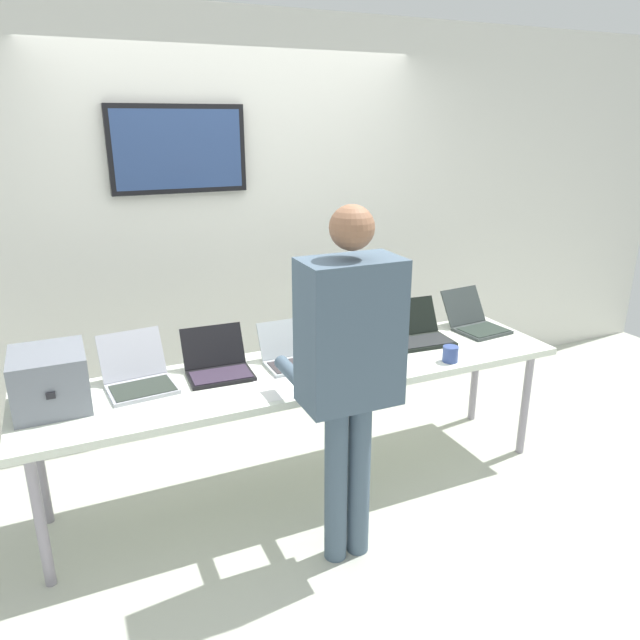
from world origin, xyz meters
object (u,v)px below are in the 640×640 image
laptop_station_0 (138,376)px  laptop_station_5 (475,321)px  workbench (306,376)px  laptop_station_3 (360,342)px  equipment_box (50,380)px  person (349,358)px  laptop_station_1 (218,364)px  laptop_station_2 (295,354)px  coffee_mug (450,354)px  laptop_station_4 (418,332)px

laptop_station_0 → laptop_station_5: size_ratio=0.99×
workbench → laptop_station_5: size_ratio=7.33×
laptop_station_0 → laptop_station_5: 2.15m
laptop_station_3 → workbench: bearing=-164.5°
equipment_box → person: size_ratio=0.22×
equipment_box → laptop_station_3: size_ratio=1.16×
workbench → laptop_station_1: bearing=163.6°
laptop_station_1 → laptop_station_3: 0.87m
equipment_box → laptop_station_2: (1.27, 0.02, -0.09)m
workbench → laptop_station_1: size_ratio=8.48×
person → laptop_station_1: bearing=118.5°
coffee_mug → laptop_station_4: bearing=86.2°
laptop_station_1 → coffee_mug: 1.31m
equipment_box → laptop_station_4: 2.11m
laptop_station_5 → person: person is taller
laptop_station_0 → person: 1.16m
person → coffee_mug: (0.84, 0.37, -0.26)m
laptop_station_4 → workbench: bearing=-171.5°
equipment_box → laptop_station_3: bearing=1.1°
laptop_station_2 → laptop_station_4: size_ratio=0.93×
person → laptop_station_4: bearing=40.5°
laptop_station_3 → laptop_station_5: size_ratio=0.80×
laptop_station_1 → laptop_station_2: (0.44, -0.04, -0.00)m
workbench → laptop_station_5: 1.28m
coffee_mug → laptop_station_5: bearing=39.1°
laptop_station_3 → laptop_station_4: (0.41, 0.01, 0.00)m
equipment_box → laptop_station_0: 0.42m
laptop_station_2 → laptop_station_1: bearing=175.3°
laptop_station_5 → equipment_box: bearing=-178.7°
laptop_station_2 → laptop_station_4: bearing=1.5°
laptop_station_4 → laptop_station_2: bearing=-178.5°
workbench → person: person is taller
laptop_station_2 → coffee_mug: (0.82, -0.35, -0.01)m
laptop_station_1 → person: (0.41, -0.76, 0.25)m
equipment_box → laptop_station_2: size_ratio=1.08×
laptop_station_3 → person: bearing=-121.9°
laptop_station_1 → laptop_station_2: bearing=-4.7°
laptop_station_3 → laptop_station_0: bearing=178.5°
equipment_box → laptop_station_4: (2.11, 0.04, -0.09)m
laptop_station_0 → laptop_station_2: (0.86, -0.05, -0.01)m
workbench → equipment_box: bearing=176.5°
workbench → laptop_station_0: 0.90m
equipment_box → person: bearing=-29.5°
laptop_station_0 → coffee_mug: 1.72m
workbench → laptop_station_0: laptop_station_0 is taller
laptop_station_0 → laptop_station_3: 1.29m
equipment_box → laptop_station_5: equipment_box is taller
equipment_box → laptop_station_1: (0.83, 0.06, -0.09)m
workbench → coffee_mug: (0.79, -0.25, 0.09)m
workbench → laptop_station_2: size_ratio=8.52×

